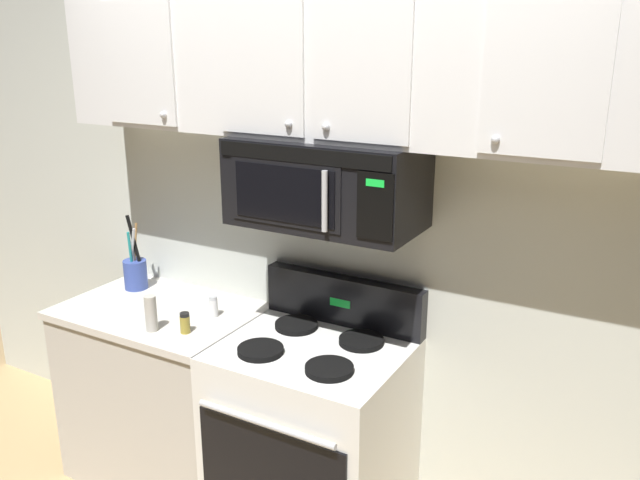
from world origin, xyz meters
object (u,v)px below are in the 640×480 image
utensil_crock_blue (135,271)px  salt_shaker (214,306)px  stove_range (313,438)px  spice_jar (185,323)px  over_range_microwave (326,183)px  pepper_mill (151,313)px

utensil_crock_blue → salt_shaker: 0.57m
stove_range → spice_jar: bearing=-165.2°
salt_shaker → stove_range: bearing=-5.7°
over_range_microwave → spice_jar: over_range_microwave is taller
salt_shaker → over_range_microwave: bearing=6.2°
utensil_crock_blue → spice_jar: size_ratio=4.14×
stove_range → salt_shaker: (-0.56, 0.06, 0.48)m
pepper_mill → spice_jar: pepper_mill is taller
stove_range → pepper_mill: (-0.70, -0.20, 0.51)m
salt_shaker → pepper_mill: size_ratio=0.60×
stove_range → utensil_crock_blue: bearing=172.9°
pepper_mill → spice_jar: size_ratio=1.74×
over_range_microwave → utensil_crock_blue: size_ratio=1.97×
utensil_crock_blue → pepper_mill: bearing=-38.6°
over_range_microwave → spice_jar: bearing=-154.6°
stove_range → salt_shaker: size_ratio=11.45×
over_range_microwave → spice_jar: 0.88m
utensil_crock_blue → spice_jar: 0.64m
over_range_microwave → utensil_crock_blue: 1.26m
pepper_mill → spice_jar: bearing=20.8°
pepper_mill → utensil_crock_blue: bearing=141.4°
spice_jar → salt_shaker: bearing=90.8°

